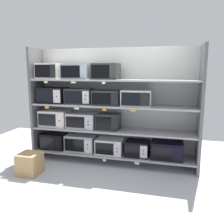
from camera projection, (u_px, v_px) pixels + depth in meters
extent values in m
cube|color=#B2B7BC|center=(96.00, 187.00, 3.58)|extent=(7.06, 6.00, 0.02)
cube|color=#B2B2AD|center=(115.00, 105.00, 4.61)|extent=(3.26, 0.04, 2.20)
cube|color=#5B5B5E|center=(38.00, 104.00, 4.73)|extent=(0.05, 0.52, 2.20)
cube|color=#5B5B5E|center=(200.00, 110.00, 3.96)|extent=(0.05, 0.52, 2.20)
cube|color=#99999E|center=(112.00, 154.00, 4.50)|extent=(3.06, 0.52, 0.03)
cube|color=black|center=(54.00, 141.00, 4.77)|extent=(0.49, 0.34, 0.31)
cube|color=black|center=(47.00, 143.00, 4.62)|extent=(0.33, 0.01, 0.24)
cube|color=black|center=(58.00, 144.00, 4.57)|extent=(0.13, 0.01, 0.25)
cylinder|color=#262628|center=(58.00, 144.00, 4.56)|extent=(0.02, 0.01, 0.02)
cube|color=#99A3A8|center=(81.00, 143.00, 4.63)|extent=(0.58, 0.37, 0.32)
cube|color=black|center=(74.00, 145.00, 4.46)|extent=(0.40, 0.01, 0.24)
cube|color=silver|center=(88.00, 146.00, 4.39)|extent=(0.14, 0.01, 0.26)
cylinder|color=#262628|center=(88.00, 148.00, 4.39)|extent=(0.02, 0.01, 0.02)
cylinder|color=#262628|center=(87.00, 145.00, 4.38)|extent=(0.02, 0.01, 0.02)
cube|color=silver|center=(110.00, 146.00, 4.49)|extent=(0.51, 0.39, 0.29)
cube|color=black|center=(104.00, 149.00, 4.31)|extent=(0.35, 0.01, 0.22)
cube|color=silver|center=(117.00, 150.00, 4.25)|extent=(0.13, 0.01, 0.23)
cylinder|color=#262628|center=(117.00, 152.00, 4.25)|extent=(0.02, 0.01, 0.02)
cylinder|color=#262628|center=(117.00, 148.00, 4.23)|extent=(0.02, 0.01, 0.02)
cube|color=black|center=(137.00, 148.00, 4.36)|extent=(0.43, 0.36, 0.28)
cube|color=black|center=(132.00, 151.00, 4.19)|extent=(0.27, 0.01, 0.23)
cube|color=silver|center=(144.00, 152.00, 4.15)|extent=(0.13, 0.01, 0.23)
cylinder|color=#262628|center=(143.00, 154.00, 4.14)|extent=(0.02, 0.01, 0.02)
cylinder|color=#262628|center=(144.00, 150.00, 4.13)|extent=(0.02, 0.01, 0.02)
cube|color=black|center=(167.00, 150.00, 4.22)|extent=(0.56, 0.40, 0.31)
cube|color=black|center=(162.00, 153.00, 4.05)|extent=(0.35, 0.01, 0.23)
cube|color=black|center=(178.00, 155.00, 3.98)|extent=(0.17, 0.01, 0.25)
cube|color=white|center=(104.00, 160.00, 4.28)|extent=(0.06, 0.00, 0.04)
cube|color=white|center=(137.00, 163.00, 4.13)|extent=(0.08, 0.00, 0.04)
cube|color=#99999E|center=(112.00, 130.00, 4.42)|extent=(3.06, 0.52, 0.03)
cube|color=silver|center=(55.00, 118.00, 4.68)|extent=(0.56, 0.37, 0.32)
cube|color=black|center=(47.00, 120.00, 4.52)|extent=(0.38, 0.01, 0.23)
cube|color=silver|center=(59.00, 121.00, 4.45)|extent=(0.15, 0.01, 0.25)
cylinder|color=#262628|center=(59.00, 121.00, 4.45)|extent=(0.02, 0.01, 0.02)
cube|color=#B8B7C1|center=(83.00, 120.00, 4.54)|extent=(0.56, 0.39, 0.29)
cube|color=black|center=(75.00, 122.00, 4.36)|extent=(0.37, 0.01, 0.21)
cube|color=#B8B7C1|center=(88.00, 123.00, 4.30)|extent=(0.15, 0.01, 0.23)
cylinder|color=#262628|center=(88.00, 125.00, 4.30)|extent=(0.02, 0.01, 0.02)
cylinder|color=#262628|center=(88.00, 121.00, 4.29)|extent=(0.02, 0.01, 0.02)
cube|color=#28322B|center=(108.00, 121.00, 4.41)|extent=(0.42, 0.33, 0.30)
cube|color=black|center=(103.00, 123.00, 4.26)|extent=(0.29, 0.01, 0.23)
cube|color=black|center=(114.00, 124.00, 4.21)|extent=(0.10, 0.01, 0.24)
cylinder|color=#262628|center=(114.00, 126.00, 4.21)|extent=(0.02, 0.01, 0.02)
cylinder|color=#262628|center=(114.00, 122.00, 4.20)|extent=(0.02, 0.01, 0.02)
cube|color=#99999E|center=(112.00, 106.00, 4.34)|extent=(3.06, 0.52, 0.03)
cube|color=black|center=(53.00, 95.00, 4.61)|extent=(0.53, 0.39, 0.30)
cube|color=black|center=(45.00, 96.00, 4.43)|extent=(0.35, 0.01, 0.23)
cube|color=silver|center=(57.00, 96.00, 4.37)|extent=(0.14, 0.01, 0.24)
cylinder|color=#262628|center=(56.00, 96.00, 4.36)|extent=(0.02, 0.01, 0.02)
cube|color=#2C3033|center=(80.00, 96.00, 4.47)|extent=(0.52, 0.32, 0.29)
cube|color=black|center=(73.00, 97.00, 4.33)|extent=(0.36, 0.01, 0.22)
cube|color=silver|center=(86.00, 97.00, 4.27)|extent=(0.13, 0.01, 0.23)
cylinder|color=#262628|center=(85.00, 99.00, 4.26)|extent=(0.02, 0.01, 0.02)
cylinder|color=#262628|center=(85.00, 96.00, 4.25)|extent=(0.02, 0.01, 0.02)
cube|color=#2B2F2C|center=(107.00, 97.00, 4.34)|extent=(0.50, 0.39, 0.27)
cube|color=black|center=(101.00, 99.00, 4.16)|extent=(0.36, 0.01, 0.20)
cube|color=black|center=(114.00, 99.00, 4.10)|extent=(0.12, 0.01, 0.22)
cylinder|color=#262628|center=(114.00, 99.00, 4.09)|extent=(0.02, 0.01, 0.02)
cube|color=silver|center=(137.00, 98.00, 4.20)|extent=(0.53, 0.37, 0.28)
cube|color=black|center=(131.00, 99.00, 4.04)|extent=(0.33, 0.01, 0.23)
cube|color=black|center=(145.00, 99.00, 3.98)|extent=(0.16, 0.01, 0.23)
cylinder|color=#262628|center=(145.00, 100.00, 3.97)|extent=(0.02, 0.01, 0.02)
cube|color=orange|center=(47.00, 107.00, 4.39)|extent=(0.09, 0.00, 0.04)
cube|color=white|center=(77.00, 108.00, 4.24)|extent=(0.09, 0.00, 0.03)
cube|color=orange|center=(104.00, 110.00, 4.11)|extent=(0.07, 0.00, 0.04)
cube|color=orange|center=(133.00, 111.00, 3.99)|extent=(0.08, 0.00, 0.03)
cube|color=#99999E|center=(112.00, 80.00, 4.26)|extent=(3.06, 0.52, 0.03)
cube|color=silver|center=(50.00, 71.00, 4.53)|extent=(0.45, 0.41, 0.30)
cube|color=black|center=(42.00, 71.00, 4.35)|extent=(0.32, 0.01, 0.23)
cube|color=black|center=(53.00, 71.00, 4.30)|extent=(0.10, 0.01, 0.24)
cube|color=#99A4AF|center=(77.00, 72.00, 4.40)|extent=(0.53, 0.35, 0.28)
cube|color=black|center=(70.00, 72.00, 4.24)|extent=(0.38, 0.01, 0.22)
cube|color=#99A4AF|center=(83.00, 72.00, 4.18)|extent=(0.12, 0.01, 0.23)
cube|color=#30322F|center=(106.00, 71.00, 4.26)|extent=(0.48, 0.36, 0.29)
cube|color=black|center=(100.00, 71.00, 4.10)|extent=(0.34, 0.01, 0.23)
cube|color=#30322F|center=(113.00, 71.00, 4.04)|extent=(0.11, 0.01, 0.23)
cylinder|color=#262628|center=(112.00, 73.00, 4.04)|extent=(0.02, 0.01, 0.02)
cylinder|color=#262628|center=(112.00, 70.00, 4.03)|extent=(0.02, 0.01, 0.02)
cube|color=beige|center=(46.00, 82.00, 4.31)|extent=(0.07, 0.00, 0.03)
cube|color=white|center=(73.00, 82.00, 4.17)|extent=(0.09, 0.00, 0.03)
cube|color=white|center=(104.00, 83.00, 4.03)|extent=(0.06, 0.00, 0.04)
cube|color=tan|center=(30.00, 163.00, 4.01)|extent=(0.36, 0.36, 0.37)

